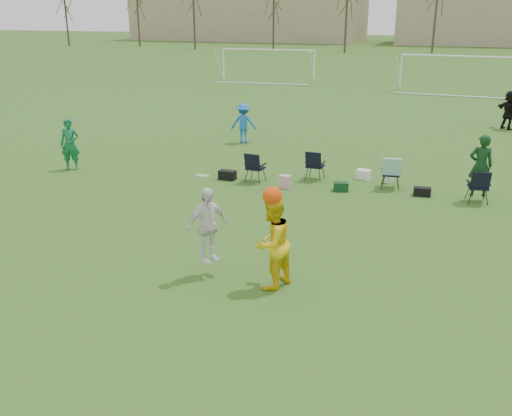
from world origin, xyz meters
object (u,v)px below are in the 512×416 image
at_px(fielder_green_near, 70,144).
at_px(goal_mid, 457,64).
at_px(fielder_blue, 244,123).
at_px(fielder_black, 509,110).
at_px(center_contest, 251,236).
at_px(goal_left, 268,56).

relative_size(fielder_green_near, goal_mid, 0.24).
relative_size(fielder_blue, fielder_black, 0.92).
height_order(fielder_green_near, center_contest, center_contest).
xyz_separation_m(fielder_green_near, fielder_blue, (4.06, 6.07, -0.07)).
xyz_separation_m(fielder_black, goal_left, (-16.73, 14.43, 1.03)).
height_order(fielder_green_near, goal_mid, goal_mid).
bearing_deg(fielder_green_near, center_contest, -56.49).
distance_m(fielder_blue, fielder_black, 12.57).
xyz_separation_m(fielder_green_near, goal_left, (-2.14, 27.36, 1.03)).
bearing_deg(center_contest, goal_mid, 84.67).
bearing_deg(fielder_black, fielder_green_near, 88.47).
height_order(fielder_black, center_contest, center_contest).
distance_m(center_contest, goal_left, 35.24).
height_order(fielder_blue, goal_left, goal_left).
xyz_separation_m(center_contest, goal_mid, (2.94, 31.45, 0.90)).
relative_size(fielder_black, goal_left, 0.24).
height_order(fielder_green_near, fielder_blue, fielder_green_near).
bearing_deg(fielder_black, fielder_blue, 79.97).
bearing_deg(fielder_blue, goal_left, -88.46).
xyz_separation_m(fielder_green_near, fielder_black, (14.59, 12.93, -0.00)).
bearing_deg(goal_mid, goal_left, 175.87).
bearing_deg(center_contest, fielder_black, 73.40).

